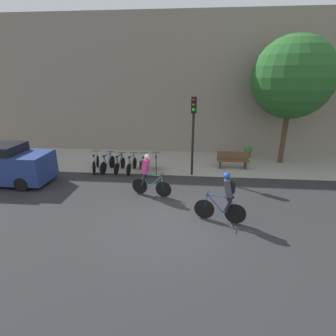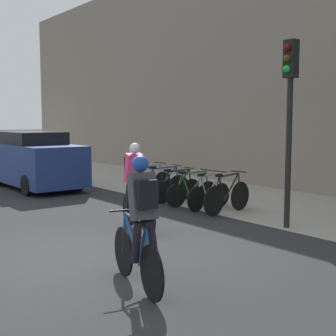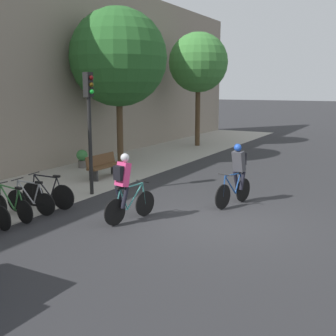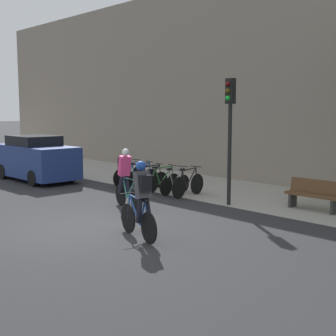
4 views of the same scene
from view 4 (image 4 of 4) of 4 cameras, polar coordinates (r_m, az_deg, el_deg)
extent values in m
plane|color=#2B2B2D|center=(11.99, -9.93, -7.09)|extent=(200.00, 200.00, 0.00)
cube|color=#A39E93|center=(16.59, 9.92, -3.08)|extent=(44.00, 4.50, 0.01)
cube|color=gray|center=(18.48, 15.03, 10.79)|extent=(44.00, 0.60, 8.34)
cylinder|color=black|center=(13.42, -3.87, -3.97)|extent=(0.67, 0.19, 0.68)
cylinder|color=black|center=(14.36, -5.78, -3.25)|extent=(0.67, 0.19, 0.68)
cylinder|color=teal|center=(13.68, -4.56, -2.56)|extent=(0.58, 0.17, 0.62)
cylinder|color=teal|center=(14.04, -5.26, -2.38)|extent=(0.27, 0.10, 0.58)
cylinder|color=teal|center=(13.74, -4.79, -1.32)|extent=(0.78, 0.21, 0.07)
cylinder|color=teal|center=(14.17, -5.42, -3.42)|extent=(0.42, 0.13, 0.05)
cylinder|color=teal|center=(14.22, -5.63, -2.23)|extent=(0.22, 0.08, 0.56)
cylinder|color=teal|center=(13.40, -3.96, -2.73)|extent=(0.13, 0.06, 0.59)
cylinder|color=black|center=(13.39, -4.06, -1.31)|extent=(0.13, 0.45, 0.03)
cube|color=black|center=(14.09, -5.48, -1.02)|extent=(0.21, 0.12, 0.06)
cube|color=#DB3875|center=(13.96, -5.33, 0.27)|extent=(0.38, 0.38, 0.63)
sphere|color=silver|center=(13.84, -5.20, 1.92)|extent=(0.26, 0.26, 0.22)
cylinder|color=black|center=(14.04, -5.79, -2.07)|extent=(0.29, 0.17, 0.56)
cylinder|color=black|center=(14.13, -4.98, -1.99)|extent=(0.26, 0.16, 0.56)
cube|color=black|center=(14.08, -5.57, 0.53)|extent=(0.19, 0.28, 0.36)
cylinder|color=black|center=(11.22, -4.89, -6.13)|extent=(0.70, 0.20, 0.71)
cylinder|color=black|center=(10.29, -2.35, -7.33)|extent=(0.70, 0.20, 0.71)
cylinder|color=#1E478C|center=(10.84, -4.09, -5.07)|extent=(0.57, 0.17, 0.62)
cylinder|color=#1E478C|center=(10.49, -3.14, -5.55)|extent=(0.27, 0.10, 0.58)
cylinder|color=#1E478C|center=(10.68, -3.83, -3.70)|extent=(0.77, 0.22, 0.07)
cylinder|color=#1E478C|center=(10.48, -2.90, -7.12)|extent=(0.42, 0.13, 0.05)
cylinder|color=#1E478C|center=(10.31, -2.61, -5.73)|extent=(0.22, 0.08, 0.56)
cylinder|color=#1E478C|center=(11.11, -4.81, -4.72)|extent=(0.13, 0.06, 0.59)
cylinder|color=black|center=(11.01, -4.73, -3.08)|extent=(0.13, 0.45, 0.03)
cube|color=black|center=(10.33, -2.86, -3.93)|extent=(0.21, 0.12, 0.06)
cube|color=#3D3D42|center=(10.36, -3.13, -2.04)|extent=(0.39, 0.39, 0.63)
sphere|color=#1E47AD|center=(10.37, -3.34, 0.26)|extent=(0.26, 0.26, 0.22)
cylinder|color=black|center=(10.47, -2.44, -5.14)|extent=(0.29, 0.17, 0.56)
cylinder|color=black|center=(10.37, -3.52, -5.26)|extent=(0.26, 0.16, 0.56)
cube|color=black|center=(10.22, -2.77, -1.87)|extent=(0.20, 0.29, 0.36)
cylinder|color=black|center=(18.55, -3.72, -0.85)|extent=(0.15, 0.68, 0.68)
cylinder|color=black|center=(17.77, -5.93, -1.23)|extent=(0.15, 0.68, 0.68)
cylinder|color=#99999E|center=(18.24, -4.46, -0.10)|extent=(0.14, 0.58, 0.62)
cylinder|color=#99999E|center=(17.96, -5.28, -0.28)|extent=(0.09, 0.27, 0.58)
cylinder|color=#99999E|center=(18.12, -4.71, 0.75)|extent=(0.17, 0.78, 0.07)
cylinder|color=#99999E|center=(17.92, -5.47, -1.18)|extent=(0.10, 0.42, 0.05)
cylinder|color=#99999E|center=(17.80, -5.73, -0.32)|extent=(0.07, 0.22, 0.56)
cylinder|color=#99999E|center=(18.48, -3.81, 0.02)|extent=(0.06, 0.12, 0.59)
cylinder|color=black|center=(18.41, -3.90, 1.03)|extent=(0.46, 0.11, 0.03)
cube|color=black|center=(17.83, -5.54, 0.71)|extent=(0.11, 0.21, 0.06)
cylinder|color=black|center=(17.94, -2.08, -1.15)|extent=(0.13, 0.66, 0.66)
cylinder|color=black|center=(17.40, -4.97, -1.43)|extent=(0.13, 0.66, 0.66)
cylinder|color=#1E478C|center=(17.71, -3.05, -0.34)|extent=(0.12, 0.57, 0.62)
cylinder|color=#1E478C|center=(17.52, -4.12, -0.49)|extent=(0.08, 0.27, 0.58)
cylinder|color=#1E478C|center=(17.62, -3.37, 0.54)|extent=(0.15, 0.77, 0.07)
cylinder|color=#1E478C|center=(17.51, -4.38, -1.40)|extent=(0.09, 0.42, 0.05)
cylinder|color=#1E478C|center=(17.41, -4.71, -0.51)|extent=(0.06, 0.22, 0.56)
cylinder|color=#1E478C|center=(17.88, -2.20, -0.24)|extent=(0.05, 0.12, 0.59)
cylinder|color=black|center=(17.82, -2.32, 0.80)|extent=(0.46, 0.09, 0.03)
cube|color=black|center=(17.42, -4.45, 0.54)|extent=(0.11, 0.21, 0.06)
cylinder|color=black|center=(17.47, -0.86, -1.46)|extent=(0.09, 0.61, 0.61)
cylinder|color=black|center=(16.92, -3.45, -1.76)|extent=(0.09, 0.61, 0.61)
cylinder|color=black|center=(17.24, -1.72, -0.63)|extent=(0.09, 0.53, 0.62)
cylinder|color=black|center=(17.04, -2.68, -0.78)|extent=(0.06, 0.25, 0.58)
cylinder|color=black|center=(17.14, -2.01, 0.27)|extent=(0.11, 0.71, 0.07)
cylinder|color=black|center=(17.03, -2.92, -1.72)|extent=(0.07, 0.39, 0.05)
cylinder|color=black|center=(16.93, -3.21, -0.81)|extent=(0.05, 0.20, 0.56)
cylinder|color=black|center=(17.40, -0.96, -0.53)|extent=(0.05, 0.12, 0.58)
cylinder|color=black|center=(17.34, -1.06, 0.54)|extent=(0.46, 0.07, 0.03)
cube|color=black|center=(16.93, -2.98, 0.27)|extent=(0.10, 0.21, 0.06)
cylinder|color=black|center=(17.03, 0.70, -1.68)|extent=(0.09, 0.61, 0.61)
cylinder|color=black|center=(16.41, -2.12, -2.03)|extent=(0.09, 0.61, 0.61)
cylinder|color=#2D6B33|center=(16.78, -0.23, -0.85)|extent=(0.09, 0.57, 0.62)
cylinder|color=#2D6B33|center=(16.55, -1.28, -1.01)|extent=(0.06, 0.27, 0.58)
cylinder|color=#2D6B33|center=(16.67, -0.54, 0.08)|extent=(0.11, 0.77, 0.07)
cylinder|color=#2D6B33|center=(16.53, -1.54, -1.99)|extent=(0.07, 0.42, 0.05)
cylinder|color=#2D6B33|center=(16.42, -1.86, -1.05)|extent=(0.05, 0.22, 0.56)
cylinder|color=#2D6B33|center=(16.97, 0.60, -0.73)|extent=(0.05, 0.12, 0.59)
cylinder|color=black|center=(16.90, 0.49, 0.37)|extent=(0.46, 0.07, 0.03)
cube|color=black|center=(16.44, -1.60, 0.06)|extent=(0.10, 0.21, 0.06)
cylinder|color=black|center=(16.63, 1.91, -1.89)|extent=(0.11, 0.62, 0.62)
cylinder|color=black|center=(15.89, -0.25, -2.31)|extent=(0.11, 0.62, 0.62)
cylinder|color=#99999E|center=(16.33, 1.20, -1.05)|extent=(0.10, 0.54, 0.62)
cylinder|color=#99999E|center=(16.06, 0.40, -1.24)|extent=(0.07, 0.25, 0.58)
cylinder|color=#99999E|center=(16.21, 0.97, -0.10)|extent=(0.12, 0.72, 0.07)
cylinder|color=#99999E|center=(16.04, 0.20, -2.25)|extent=(0.08, 0.39, 0.05)
cylinder|color=#99999E|center=(15.91, -0.05, -1.30)|extent=(0.06, 0.21, 0.56)
cylinder|color=#99999E|center=(16.56, 1.83, -0.91)|extent=(0.05, 0.12, 0.58)
cylinder|color=black|center=(16.49, 1.75, 0.21)|extent=(0.46, 0.08, 0.03)
cube|color=black|center=(15.93, 0.15, -0.14)|extent=(0.10, 0.21, 0.06)
cylinder|color=black|center=(16.22, 3.57, -1.96)|extent=(0.13, 0.71, 0.72)
cylinder|color=black|center=(15.40, 1.33, -2.44)|extent=(0.13, 0.71, 0.72)
cylinder|color=black|center=(15.89, 2.84, -1.12)|extent=(0.12, 0.57, 0.62)
cylinder|color=black|center=(15.59, 2.01, -1.33)|extent=(0.08, 0.27, 0.58)
cylinder|color=black|center=(15.76, 2.60, -0.14)|extent=(0.14, 0.77, 0.07)
cylinder|color=black|center=(15.56, 1.80, -2.37)|extent=(0.09, 0.42, 0.05)
cylinder|color=black|center=(15.42, 1.54, -1.39)|extent=(0.06, 0.22, 0.56)
cylinder|color=black|center=(16.14, 3.49, -0.96)|extent=(0.05, 0.12, 0.59)
cylinder|color=black|center=(16.06, 3.41, 0.19)|extent=(0.46, 0.09, 0.03)
cube|color=black|center=(15.45, 1.76, -0.19)|extent=(0.11, 0.21, 0.06)
cylinder|color=black|center=(14.34, 7.53, 3.10)|extent=(0.12, 0.12, 3.85)
cube|color=black|center=(14.31, 7.63, 9.28)|extent=(0.26, 0.20, 0.76)
sphere|color=#590C0C|center=(14.22, 7.32, 10.14)|extent=(0.15, 0.15, 0.15)
sphere|color=#4C380A|center=(14.21, 7.30, 9.30)|extent=(0.15, 0.15, 0.15)
sphere|color=green|center=(14.21, 7.29, 8.45)|extent=(0.15, 0.15, 0.15)
cube|color=brown|center=(14.24, 17.27, -3.19)|extent=(1.67, 0.40, 0.08)
cube|color=brown|center=(14.35, 17.66, -2.15)|extent=(1.67, 0.12, 0.40)
cube|color=#2D2D2D|center=(14.61, 14.94, -3.74)|extent=(0.08, 0.36, 0.45)
cube|color=#2D2D2D|center=(13.97, 19.63, -4.41)|extent=(0.08, 0.36, 0.45)
cube|color=navy|center=(20.05, -15.82, 0.86)|extent=(4.30, 1.78, 1.27)
cube|color=black|center=(20.07, -16.04, 3.25)|extent=(2.06, 1.57, 0.40)
cylinder|color=black|center=(18.56, -16.09, -1.21)|extent=(0.62, 0.20, 0.62)
cylinder|color=black|center=(19.36, -11.78, -0.75)|extent=(0.62, 0.20, 0.62)
cylinder|color=black|center=(20.95, -19.45, -0.41)|extent=(0.62, 0.20, 0.62)
cylinder|color=black|center=(21.66, -15.49, -0.02)|extent=(0.62, 0.20, 0.62)
camera|label=1|loc=(9.34, -53.86, 15.41)|focal=28.00mm
camera|label=2|loc=(4.45, 4.08, -1.72)|focal=50.00mm
camera|label=3|loc=(19.56, -36.08, 7.21)|focal=45.00mm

